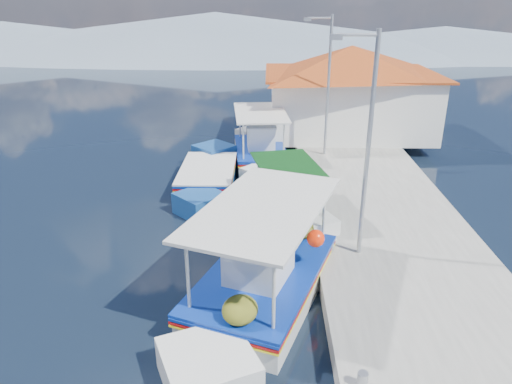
{
  "coord_description": "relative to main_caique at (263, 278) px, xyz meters",
  "views": [
    {
      "loc": [
        2.0,
        -9.86,
        7.22
      ],
      "look_at": [
        1.64,
        4.44,
        1.3
      ],
      "focal_mm": 33.49,
      "sensor_mm": 36.0,
      "label": 1
    }
  ],
  "objects": [
    {
      "name": "ground",
      "position": [
        -1.91,
        -0.53,
        -0.56
      ],
      "size": [
        160.0,
        160.0,
        0.0
      ],
      "primitive_type": "plane",
      "color": "black",
      "rests_on": "ground"
    },
    {
      "name": "caique_far",
      "position": [
        -0.24,
        10.73,
        -0.07
      ],
      "size": [
        2.68,
        7.52,
        2.65
      ],
      "rotation": [
        0.0,
        0.0,
        -0.1
      ],
      "color": "silver",
      "rests_on": "ground"
    },
    {
      "name": "mountain_ridge",
      "position": [
        4.63,
        55.47,
        1.48
      ],
      "size": [
        171.4,
        96.0,
        5.5
      ],
      "color": "slate",
      "rests_on": "ground"
    },
    {
      "name": "harbor_building",
      "position": [
        4.28,
        14.47,
        2.22
      ],
      "size": [
        10.49,
        10.49,
        4.4
      ],
      "color": "white",
      "rests_on": "quay"
    },
    {
      "name": "caique_green_canopy",
      "position": [
        0.8,
        4.21,
        -0.21
      ],
      "size": [
        2.77,
        6.17,
        2.36
      ],
      "rotation": [
        0.0,
        0.0,
        -0.22
      ],
      "color": "silver",
      "rests_on": "ground"
    },
    {
      "name": "caique_blue_hull",
      "position": [
        -2.31,
        7.65,
        -0.21
      ],
      "size": [
        2.15,
        7.15,
        1.27
      ],
      "rotation": [
        0.0,
        0.0,
        -0.01
      ],
      "color": "navy",
      "rests_on": "ground"
    },
    {
      "name": "quay",
      "position": [
        3.99,
        5.47,
        -0.31
      ],
      "size": [
        5.0,
        44.0,
        0.5
      ],
      "primitive_type": "cube",
      "color": "#A8A59D",
      "rests_on": "ground"
    },
    {
      "name": "main_caique",
      "position": [
        0.0,
        0.0,
        0.0
      ],
      "size": [
        4.51,
        8.25,
        2.89
      ],
      "rotation": [
        0.0,
        0.0,
        0.35
      ],
      "color": "silver",
      "rests_on": "ground"
    },
    {
      "name": "lamp_post_far",
      "position": [
        2.59,
        10.47,
        3.29
      ],
      "size": [
        1.21,
        0.14,
        6.0
      ],
      "color": "#A5A8AD",
      "rests_on": "quay"
    },
    {
      "name": "lamp_post_near",
      "position": [
        2.59,
        1.47,
        3.29
      ],
      "size": [
        1.21,
        0.14,
        6.0
      ],
      "color": "#A5A8AD",
      "rests_on": "quay"
    },
    {
      "name": "bollards",
      "position": [
        1.89,
        4.72,
        0.09
      ],
      "size": [
        0.2,
        17.2,
        0.3
      ],
      "color": "#A5A8AD",
      "rests_on": "quay"
    }
  ]
}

